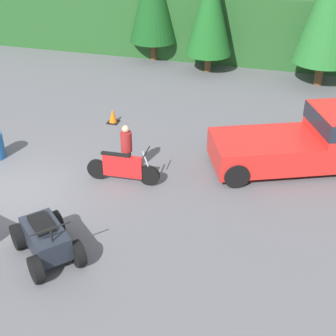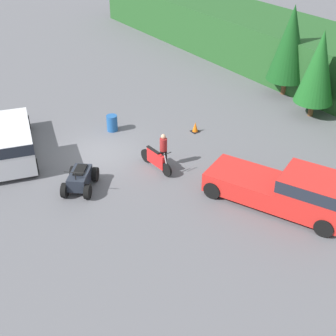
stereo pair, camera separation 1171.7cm
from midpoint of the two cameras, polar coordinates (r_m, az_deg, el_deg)
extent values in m
plane|color=#5B5B60|center=(18.57, -32.09, -6.14)|extent=(80.00, 80.00, 0.00)
cube|color=#235123|center=(29.42, -10.91, 14.47)|extent=(44.00, 6.00, 3.29)
cylinder|color=brown|center=(27.20, -13.17, 10.29)|extent=(0.33, 0.33, 0.99)
cylinder|color=brown|center=(25.02, -8.02, 8.85)|extent=(0.30, 0.30, 0.89)
cone|color=#19561E|center=(24.21, -8.45, 14.25)|extent=(2.17, 2.17, 4.04)
cylinder|color=brown|center=(23.17, 3.52, 7.52)|extent=(0.36, 0.36, 1.09)
cone|color=#236628|center=(22.14, 3.78, 14.74)|extent=(2.67, 2.67, 4.98)
cube|color=red|center=(16.78, -8.18, -2.29)|extent=(3.70, 3.09, 0.85)
cylinder|color=black|center=(17.77, -11.62, -1.56)|extent=(0.81, 0.56, 0.77)
cylinder|color=black|center=(16.24, -11.94, -5.03)|extent=(0.81, 0.56, 0.77)
cylinder|color=black|center=(17.05, -20.43, -4.84)|extent=(0.66, 0.13, 0.65)
cylinder|color=black|center=(17.93, -24.83, -4.01)|extent=(0.66, 0.13, 0.65)
cube|color=red|center=(17.36, -22.83, -3.83)|extent=(1.21, 0.22, 0.70)
cylinder|color=#B7B7BC|center=(16.85, -20.82, -3.69)|extent=(0.30, 0.07, 0.79)
cylinder|color=black|center=(16.63, -21.08, -2.53)|extent=(0.07, 0.60, 0.04)
cube|color=black|center=(17.27, -23.63, -2.70)|extent=(0.89, 0.19, 0.06)
cylinder|color=black|center=(15.31, -29.99, -12.14)|extent=(0.63, 0.59, 0.64)
cylinder|color=black|center=(15.43, -33.67, -13.10)|extent=(0.63, 0.59, 0.64)
cylinder|color=black|center=(16.40, -30.49, -9.21)|extent=(0.63, 0.59, 0.64)
cylinder|color=black|center=(16.51, -33.89, -10.13)|extent=(0.63, 0.59, 0.64)
cube|color=#1E232D|center=(15.78, -32.23, -10.52)|extent=(1.62, 1.56, 0.58)
cylinder|color=black|center=(15.07, -32.58, -10.40)|extent=(0.07, 0.07, 0.35)
cylinder|color=black|center=(14.97, -32.77, -9.88)|extent=(0.65, 0.73, 0.04)
cube|color=black|center=(15.71, -32.61, -9.27)|extent=(0.94, 0.90, 0.08)
cylinder|color=black|center=(17.78, -21.79, -3.22)|extent=(0.18, 0.18, 0.83)
cylinder|color=black|center=(17.66, -22.16, -3.54)|extent=(0.18, 0.18, 0.83)
cylinder|color=maroon|center=(17.35, -22.43, -1.40)|extent=(0.36, 0.36, 0.62)
sphere|color=tan|center=(17.14, -22.71, -0.20)|extent=(0.24, 0.24, 0.22)
cube|color=black|center=(21.16, -20.62, 1.44)|extent=(0.42, 0.42, 0.03)
cone|color=orange|center=(21.04, -20.75, 2.05)|extent=(0.32, 0.32, 0.55)
camera|label=1|loc=(5.86, -69.40, -11.98)|focal=50.00mm
camera|label=2|loc=(5.86, 110.60, 11.98)|focal=50.00mm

